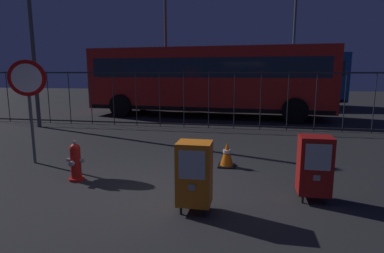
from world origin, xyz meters
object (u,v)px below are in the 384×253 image
at_px(newspaper_box_secondary, 194,173).
at_px(bus_near, 208,78).
at_px(fire_hydrant, 76,162).
at_px(traffic_cone, 227,155).
at_px(newspaper_box_primary, 315,165).
at_px(stop_sign, 28,90).
at_px(street_light_far_left, 295,18).
at_px(bus_far, 247,77).
at_px(street_light_near_left, 165,24).
at_px(street_light_far_right, 30,9).

bearing_deg(newspaper_box_secondary, bus_near, 96.42).
height_order(fire_hydrant, traffic_cone, fire_hydrant).
bearing_deg(newspaper_box_primary, stop_sign, 169.52).
distance_m(fire_hydrant, street_light_far_left, 15.56).
relative_size(newspaper_box_secondary, stop_sign, 0.46).
height_order(newspaper_box_primary, bus_far, bus_far).
distance_m(fire_hydrant, bus_near, 9.13).
height_order(fire_hydrant, newspaper_box_primary, newspaper_box_primary).
bearing_deg(traffic_cone, street_light_near_left, 112.05).
distance_m(fire_hydrant, street_light_near_left, 11.65).
distance_m(stop_sign, bus_near, 8.55).
relative_size(fire_hydrant, traffic_cone, 1.41).
bearing_deg(bus_near, street_light_near_left, 145.59).
distance_m(street_light_far_left, street_light_far_right, 13.27).
height_order(newspaper_box_secondary, street_light_near_left, street_light_near_left).
relative_size(street_light_far_left, street_light_far_right, 1.22).
relative_size(fire_hydrant, stop_sign, 0.33).
bearing_deg(bus_near, fire_hydrant, -94.16).
bearing_deg(bus_near, newspaper_box_secondary, -79.69).
bearing_deg(newspaper_box_primary, street_light_far_left, 84.50).
bearing_deg(bus_far, bus_near, -116.74).
bearing_deg(newspaper_box_primary, fire_hydrant, 177.45).
relative_size(newspaper_box_secondary, street_light_far_left, 0.12).
relative_size(newspaper_box_secondary, bus_far, 0.10).
height_order(newspaper_box_secondary, street_light_far_left, street_light_far_left).
height_order(bus_near, street_light_far_left, street_light_far_left).
xyz_separation_m(newspaper_box_secondary, street_light_far_right, (-6.77, 5.89, 3.54)).
distance_m(fire_hydrant, traffic_cone, 3.00).
height_order(newspaper_box_primary, traffic_cone, newspaper_box_primary).
relative_size(stop_sign, street_light_near_left, 0.29).
relative_size(stop_sign, street_light_far_left, 0.26).
distance_m(newspaper_box_secondary, traffic_cone, 2.30).
height_order(stop_sign, bus_far, bus_far).
xyz_separation_m(newspaper_box_primary, bus_near, (-2.85, 9.13, 1.14)).
bearing_deg(fire_hydrant, traffic_cone, 27.03).
bearing_deg(traffic_cone, street_light_far_right, 152.81).
xyz_separation_m(newspaper_box_secondary, stop_sign, (-3.88, 1.75, 1.03)).
distance_m(bus_near, bus_far, 4.78).
bearing_deg(stop_sign, newspaper_box_primary, -10.48).
distance_m(bus_far, street_light_far_left, 4.12).
height_order(stop_sign, bus_near, bus_near).
relative_size(bus_near, street_light_near_left, 1.40).
relative_size(newspaper_box_primary, street_light_far_left, 0.12).
height_order(bus_near, street_light_near_left, street_light_near_left).
xyz_separation_m(bus_near, street_light_far_left, (4.20, 4.89, 3.22)).
bearing_deg(street_light_far_right, bus_far, 49.00).
bearing_deg(newspaper_box_primary, street_light_near_left, 115.60).
bearing_deg(stop_sign, traffic_cone, 6.90).
relative_size(traffic_cone, bus_near, 0.05).
height_order(traffic_cone, bus_near, bus_near).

